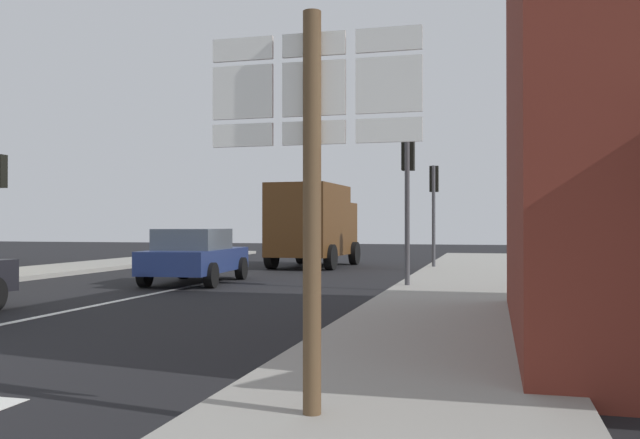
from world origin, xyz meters
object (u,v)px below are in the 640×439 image
(route_sign_post, at_px, (313,168))
(traffic_light_far_right, at_px, (434,193))
(delivery_truck, at_px, (313,223))
(traffic_light_near_right, at_px, (408,174))
(sedan_far, at_px, (195,255))

(route_sign_post, height_order, traffic_light_far_right, traffic_light_far_right)
(route_sign_post, xyz_separation_m, traffic_light_far_right, (-0.66, 18.66, 0.68))
(delivery_truck, relative_size, traffic_light_near_right, 1.34)
(route_sign_post, bearing_deg, traffic_light_far_right, 92.02)
(traffic_light_near_right, bearing_deg, route_sign_post, -86.66)
(delivery_truck, xyz_separation_m, route_sign_post, (5.19, -19.36, 0.35))
(traffic_light_far_right, bearing_deg, delivery_truck, 171.28)
(traffic_light_far_right, bearing_deg, route_sign_post, -87.98)
(delivery_truck, distance_m, traffic_light_near_right, 9.33)
(sedan_far, bearing_deg, traffic_light_near_right, -5.08)
(sedan_far, distance_m, route_sign_post, 13.51)
(route_sign_post, xyz_separation_m, traffic_light_near_right, (-0.66, 11.28, 0.81))
(delivery_truck, height_order, traffic_light_near_right, traffic_light_near_right)
(route_sign_post, distance_m, traffic_light_near_right, 11.33)
(delivery_truck, relative_size, route_sign_post, 1.59)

